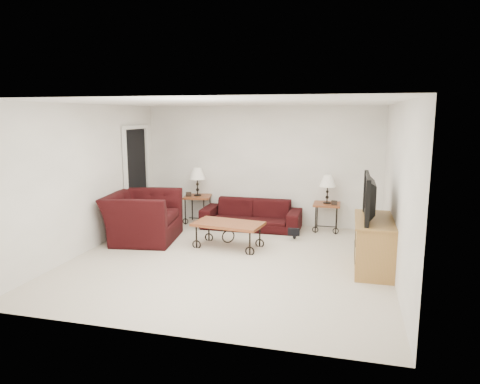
{
  "coord_description": "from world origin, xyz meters",
  "views": [
    {
      "loc": [
        1.83,
        -6.46,
        2.32
      ],
      "look_at": [
        0.0,
        0.7,
        1.0
      ],
      "focal_mm": 32.42,
      "sensor_mm": 36.0,
      "label": 1
    }
  ],
  "objects_px": {
    "sofa": "(251,215)",
    "lamp_right": "(327,189)",
    "lamp_left": "(197,182)",
    "side_table_left": "(198,209)",
    "coffee_table": "(228,235)",
    "backpack": "(295,228)",
    "armchair": "(143,217)",
    "tv_stand": "(374,244)",
    "television": "(375,197)",
    "side_table_right": "(326,217)"
  },
  "relations": [
    {
      "from": "lamp_right",
      "to": "lamp_left",
      "type": "bearing_deg",
      "value": 180.0
    },
    {
      "from": "tv_stand",
      "to": "television",
      "type": "bearing_deg",
      "value": 180.0
    },
    {
      "from": "sofa",
      "to": "coffee_table",
      "type": "bearing_deg",
      "value": -94.46
    },
    {
      "from": "lamp_right",
      "to": "backpack",
      "type": "bearing_deg",
      "value": -126.22
    },
    {
      "from": "side_table_right",
      "to": "lamp_right",
      "type": "xyz_separation_m",
      "value": [
        0.0,
        0.0,
        0.57
      ]
    },
    {
      "from": "lamp_left",
      "to": "coffee_table",
      "type": "distance_m",
      "value": 2.02
    },
    {
      "from": "side_table_left",
      "to": "lamp_right",
      "type": "height_order",
      "value": "lamp_right"
    },
    {
      "from": "lamp_left",
      "to": "television",
      "type": "bearing_deg",
      "value": -29.86
    },
    {
      "from": "side_table_right",
      "to": "tv_stand",
      "type": "relative_size",
      "value": 0.44
    },
    {
      "from": "side_table_left",
      "to": "backpack",
      "type": "distance_m",
      "value": 2.32
    },
    {
      "from": "side_table_right",
      "to": "armchair",
      "type": "relative_size",
      "value": 0.42
    },
    {
      "from": "side_table_right",
      "to": "television",
      "type": "relative_size",
      "value": 0.49
    },
    {
      "from": "sofa",
      "to": "side_table_right",
      "type": "xyz_separation_m",
      "value": [
        1.51,
        0.18,
        -0.01
      ]
    },
    {
      "from": "armchair",
      "to": "backpack",
      "type": "bearing_deg",
      "value": -83.15
    },
    {
      "from": "side_table_left",
      "to": "tv_stand",
      "type": "distance_m",
      "value": 4.1
    },
    {
      "from": "armchair",
      "to": "backpack",
      "type": "height_order",
      "value": "armchair"
    },
    {
      "from": "sofa",
      "to": "lamp_left",
      "type": "xyz_separation_m",
      "value": [
        -1.23,
        0.18,
        0.61
      ]
    },
    {
      "from": "sofa",
      "to": "armchair",
      "type": "height_order",
      "value": "armchair"
    },
    {
      "from": "side_table_left",
      "to": "armchair",
      "type": "height_order",
      "value": "armchair"
    },
    {
      "from": "side_table_right",
      "to": "backpack",
      "type": "height_order",
      "value": "side_table_right"
    },
    {
      "from": "tv_stand",
      "to": "television",
      "type": "xyz_separation_m",
      "value": [
        -0.02,
        0.0,
        0.72
      ]
    },
    {
      "from": "side_table_left",
      "to": "side_table_right",
      "type": "distance_m",
      "value": 2.74
    },
    {
      "from": "coffee_table",
      "to": "backpack",
      "type": "distance_m",
      "value": 1.34
    },
    {
      "from": "side_table_left",
      "to": "lamp_right",
      "type": "relative_size",
      "value": 1.05
    },
    {
      "from": "tv_stand",
      "to": "television",
      "type": "relative_size",
      "value": 1.12
    },
    {
      "from": "lamp_right",
      "to": "side_table_left",
      "type": "bearing_deg",
      "value": 180.0
    },
    {
      "from": "lamp_right",
      "to": "tv_stand",
      "type": "relative_size",
      "value": 0.44
    },
    {
      "from": "lamp_left",
      "to": "tv_stand",
      "type": "xyz_separation_m",
      "value": [
        3.56,
        -2.03,
        -0.51
      ]
    },
    {
      "from": "side_table_left",
      "to": "lamp_right",
      "type": "xyz_separation_m",
      "value": [
        2.74,
        0.0,
        0.56
      ]
    },
    {
      "from": "armchair",
      "to": "television",
      "type": "relative_size",
      "value": 1.18
    },
    {
      "from": "lamp_right",
      "to": "backpack",
      "type": "xyz_separation_m",
      "value": [
        -0.54,
        -0.74,
        -0.65
      ]
    },
    {
      "from": "side_table_right",
      "to": "lamp_left",
      "type": "bearing_deg",
      "value": 180.0
    },
    {
      "from": "backpack",
      "to": "lamp_left",
      "type": "bearing_deg",
      "value": 159.87
    },
    {
      "from": "sofa",
      "to": "tv_stand",
      "type": "xyz_separation_m",
      "value": [
        2.33,
        -1.85,
        0.09
      ]
    },
    {
      "from": "side_table_right",
      "to": "armchair",
      "type": "xyz_separation_m",
      "value": [
        -3.29,
        -1.48,
        0.16
      ]
    },
    {
      "from": "tv_stand",
      "to": "side_table_right",
      "type": "bearing_deg",
      "value": 111.89
    },
    {
      "from": "coffee_table",
      "to": "tv_stand",
      "type": "relative_size",
      "value": 0.93
    },
    {
      "from": "sofa",
      "to": "lamp_right",
      "type": "distance_m",
      "value": 1.62
    },
    {
      "from": "sofa",
      "to": "tv_stand",
      "type": "relative_size",
      "value": 1.56
    },
    {
      "from": "lamp_left",
      "to": "lamp_right",
      "type": "relative_size",
      "value": 1.05
    },
    {
      "from": "armchair",
      "to": "tv_stand",
      "type": "relative_size",
      "value": 1.06
    },
    {
      "from": "sofa",
      "to": "television",
      "type": "bearing_deg",
      "value": -38.72
    },
    {
      "from": "side_table_left",
      "to": "coffee_table",
      "type": "height_order",
      "value": "side_table_left"
    },
    {
      "from": "side_table_right",
      "to": "sofa",
      "type": "bearing_deg",
      "value": -173.21
    },
    {
      "from": "lamp_left",
      "to": "lamp_right",
      "type": "xyz_separation_m",
      "value": [
        2.74,
        0.0,
        -0.04
      ]
    },
    {
      "from": "lamp_left",
      "to": "backpack",
      "type": "xyz_separation_m",
      "value": [
        2.2,
        -0.74,
        -0.69
      ]
    },
    {
      "from": "lamp_left",
      "to": "tv_stand",
      "type": "relative_size",
      "value": 0.46
    },
    {
      "from": "lamp_left",
      "to": "backpack",
      "type": "bearing_deg",
      "value": -18.68
    },
    {
      "from": "sofa",
      "to": "lamp_left",
      "type": "distance_m",
      "value": 1.38
    },
    {
      "from": "lamp_left",
      "to": "lamp_right",
      "type": "bearing_deg",
      "value": 0.0
    }
  ]
}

